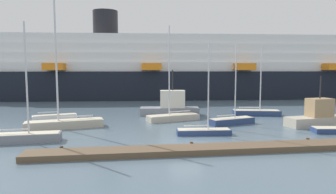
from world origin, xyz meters
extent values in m
plane|color=slate|center=(0.00, 0.00, 0.00)|extent=(600.00, 600.00, 0.00)
cube|color=brown|center=(0.00, -3.35, 0.20)|extent=(22.67, 1.86, 0.40)
cylinder|color=#423323|center=(-9.07, -2.33, 0.24)|extent=(0.24, 0.24, 0.48)
cylinder|color=#423323|center=(0.00, -2.33, 0.24)|extent=(0.24, 0.24, 0.48)
cylinder|color=#423323|center=(9.07, -2.33, 0.24)|extent=(0.24, 0.24, 0.48)
cube|color=#BCB29E|center=(-10.64, 6.57, 0.37)|extent=(7.44, 3.17, 0.75)
cube|color=beige|center=(-10.64, 6.57, 0.77)|extent=(7.13, 2.98, 0.04)
cylinder|color=silver|center=(-11.21, 6.45, 7.28)|extent=(0.17, 0.17, 13.06)
cylinder|color=silver|center=(-9.62, 6.79, 1.10)|extent=(3.22, 0.82, 0.14)
cube|color=gray|center=(-12.75, 1.23, 0.34)|extent=(5.76, 1.80, 0.68)
cube|color=beige|center=(-12.75, 1.23, 0.70)|extent=(5.53, 1.67, 0.04)
cylinder|color=silver|center=(-12.29, 1.26, 5.02)|extent=(0.14, 0.14, 8.67)
cylinder|color=silver|center=(-13.57, 1.18, 1.03)|extent=(2.56, 0.28, 0.11)
cube|color=navy|center=(6.12, 6.29, 0.32)|extent=(5.08, 2.72, 0.63)
cube|color=beige|center=(6.12, 6.29, 0.65)|extent=(4.86, 2.56, 0.04)
cylinder|color=silver|center=(6.50, 6.40, 4.44)|extent=(0.12, 0.12, 7.61)
cylinder|color=silver|center=(5.44, 6.09, 0.98)|extent=(2.13, 0.71, 0.09)
cube|color=white|center=(-12.76, 11.62, 0.27)|extent=(4.86, 2.42, 0.54)
cube|color=beige|center=(-12.76, 11.62, 0.56)|extent=(4.66, 2.28, 0.04)
cylinder|color=silver|center=(-12.40, 11.72, 4.06)|extent=(0.11, 0.11, 7.04)
cylinder|color=silver|center=(-13.42, 11.42, 0.89)|extent=(2.07, 0.69, 0.09)
cube|color=navy|center=(11.14, 11.55, 0.31)|extent=(5.90, 2.76, 0.63)
cube|color=beige|center=(11.14, 11.55, 0.65)|extent=(5.65, 2.58, 0.04)
cylinder|color=silver|center=(11.58, 11.46, 4.46)|extent=(0.14, 0.14, 7.67)
cylinder|color=silver|center=(10.33, 11.72, 0.98)|extent=(2.53, 0.63, 0.11)
cube|color=navy|center=(2.02, 1.98, 0.23)|extent=(4.79, 1.58, 0.46)
cube|color=beige|center=(2.02, 1.98, 0.48)|extent=(4.60, 1.47, 0.04)
cylinder|color=silver|center=(2.39, 1.95, 4.21)|extent=(0.11, 0.11, 7.51)
cylinder|color=silver|center=(1.33, 2.02, 0.81)|extent=(2.12, 0.24, 0.09)
cube|color=#BCB29E|center=(0.42, 9.35, 0.31)|extent=(6.08, 3.30, 0.63)
cube|color=beige|center=(0.42, 9.35, 0.65)|extent=(5.82, 3.11, 0.04)
cylinder|color=silver|center=(-0.03, 9.22, 5.50)|extent=(0.14, 0.14, 9.74)
cylinder|color=silver|center=(1.23, 9.59, 0.98)|extent=(2.55, 0.85, 0.11)
cube|color=#BCB29E|center=(14.29, 4.36, 0.47)|extent=(6.57, 2.81, 0.94)
cube|color=#A3845B|center=(14.60, 4.40, 1.86)|extent=(2.61, 1.78, 1.84)
cylinder|color=#262626|center=(14.60, 4.40, 3.89)|extent=(0.13, 0.13, 2.23)
cube|color=gray|center=(0.56, 13.15, 0.48)|extent=(7.42, 2.93, 0.96)
cube|color=silver|center=(0.92, 13.11, 2.02)|extent=(3.18, 1.94, 2.12)
cylinder|color=#262626|center=(0.92, 13.11, 4.34)|extent=(0.14, 0.14, 2.53)
cube|color=black|center=(8.39, 35.67, 2.62)|extent=(95.82, 19.67, 5.23)
cube|color=white|center=(8.39, 35.67, 6.09)|extent=(88.12, 17.56, 1.71)
cube|color=white|center=(8.39, 35.67, 7.80)|extent=(82.84, 16.51, 1.71)
cube|color=white|center=(8.39, 35.67, 9.51)|extent=(77.55, 15.45, 1.71)
cube|color=white|center=(8.39, 35.67, 11.23)|extent=(72.26, 14.40, 1.71)
cube|color=orange|center=(-17.00, 30.44, 6.09)|extent=(3.60, 2.89, 1.20)
cube|color=orange|center=(-0.38, 29.32, 6.09)|extent=(3.60, 2.89, 1.20)
cube|color=orange|center=(16.23, 28.21, 6.09)|extent=(3.60, 2.89, 1.20)
cube|color=orange|center=(32.84, 27.09, 6.09)|extent=(3.60, 2.89, 1.20)
cylinder|color=black|center=(-8.70, 36.82, 14.46)|extent=(4.80, 4.80, 4.76)
camera|label=1|loc=(-4.50, -22.97, 5.79)|focal=31.77mm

